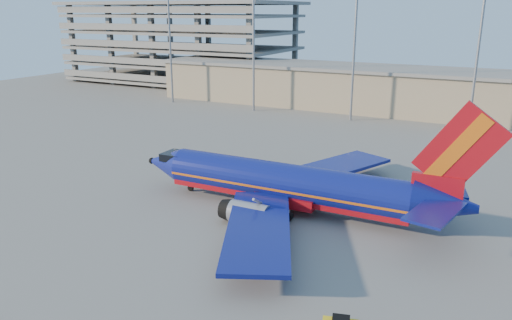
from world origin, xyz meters
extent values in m
plane|color=slate|center=(0.00, 0.00, 0.00)|extent=(220.00, 220.00, 0.00)
cube|color=gray|center=(10.00, 58.00, 4.00)|extent=(120.00, 15.00, 8.00)
cube|color=slate|center=(10.00, 58.00, 8.20)|extent=(122.00, 16.00, 0.60)
cube|color=slate|center=(-62.00, 74.00, 1.00)|extent=(60.00, 30.00, 0.70)
cube|color=slate|center=(-62.00, 74.00, 5.20)|extent=(60.00, 30.00, 0.70)
cube|color=slate|center=(-62.00, 74.00, 9.40)|extent=(60.00, 30.00, 0.70)
cube|color=slate|center=(-62.00, 74.00, 13.60)|extent=(60.00, 30.00, 0.70)
cube|color=slate|center=(-62.00, 74.00, 17.80)|extent=(60.00, 30.00, 0.70)
cube|color=slate|center=(-62.00, 74.00, 21.00)|extent=(62.00, 32.00, 0.80)
cube|color=slate|center=(-62.00, 87.00, 10.50)|extent=(1.20, 1.20, 21.00)
cylinder|color=gray|center=(-45.00, 46.00, 14.00)|extent=(0.44, 0.44, 28.00)
cylinder|color=gray|center=(-25.00, 46.00, 14.00)|extent=(0.44, 0.44, 28.00)
cylinder|color=gray|center=(-5.00, 46.00, 14.00)|extent=(0.44, 0.44, 28.00)
cylinder|color=gray|center=(15.00, 46.00, 14.00)|extent=(0.44, 0.44, 28.00)
cylinder|color=navy|center=(2.02, 1.88, 2.79)|extent=(24.88, 4.27, 3.83)
cube|color=#A80D15|center=(2.02, 1.88, 1.81)|extent=(24.86, 3.55, 1.34)
cube|color=orange|center=(2.02, 1.88, 2.53)|extent=(24.88, 4.31, 0.23)
cone|color=navy|center=(-12.56, 1.61, 2.79)|extent=(4.41, 3.90, 3.83)
cube|color=black|center=(-11.21, 1.64, 3.77)|extent=(2.53, 2.73, 0.83)
cone|color=navy|center=(17.11, 2.15, 3.15)|extent=(5.44, 3.92, 3.83)
cube|color=#A80D15|center=(16.28, 2.13, 4.55)|extent=(4.35, 0.65, 2.27)
cube|color=#A80D15|center=(17.73, 2.16, 8.17)|extent=(7.59, 0.47, 8.25)
cube|color=orange|center=(17.52, 2.15, 8.17)|extent=(5.06, 0.52, 6.47)
cube|color=navy|center=(16.63, 5.65, 3.72)|extent=(4.51, 7.15, 0.23)
cube|color=navy|center=(16.76, -1.37, 3.72)|extent=(4.30, 7.09, 0.23)
cube|color=navy|center=(3.40, 11.00, 1.86)|extent=(11.01, 16.77, 0.36)
cube|color=navy|center=(3.73, -7.19, 1.86)|extent=(11.46, 16.71, 0.36)
cube|color=#A80D15|center=(2.53, 1.89, 1.40)|extent=(6.27, 4.14, 1.03)
cylinder|color=gray|center=(0.68, 7.23, 1.19)|extent=(3.76, 2.24, 2.17)
cylinder|color=gray|center=(0.87, -3.52, 1.19)|extent=(3.76, 2.24, 2.17)
cylinder|color=gray|center=(-9.35, 1.67, 0.57)|extent=(0.25, 0.25, 1.14)
cylinder|color=black|center=(-9.35, 1.67, 0.33)|extent=(0.67, 0.27, 0.66)
cylinder|color=black|center=(3.52, 4.59, 0.43)|extent=(0.88, 0.58, 0.87)
cylinder|color=black|center=(3.62, -0.78, 0.43)|extent=(0.88, 0.58, 0.87)
camera|label=1|loc=(21.28, -40.99, 19.22)|focal=35.00mm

